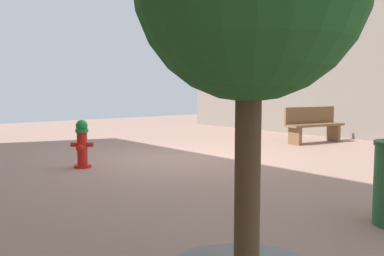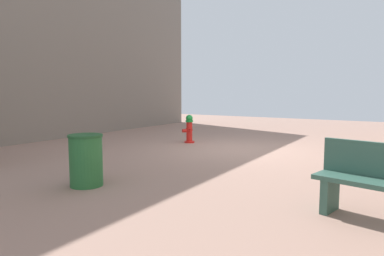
{
  "view_description": "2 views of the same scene",
  "coord_description": "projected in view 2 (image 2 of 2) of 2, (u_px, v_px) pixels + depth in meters",
  "views": [
    {
      "loc": [
        4.95,
        6.38,
        1.38
      ],
      "look_at": [
        0.51,
        1.08,
        0.74
      ],
      "focal_mm": 37.97,
      "sensor_mm": 36.0,
      "label": 1
    },
    {
      "loc": [
        -3.77,
        8.56,
        1.58
      ],
      "look_at": [
        0.55,
        1.52,
        0.7
      ],
      "focal_mm": 32.42,
      "sensor_mm": 36.0,
      "label": 2
    }
  ],
  "objects": [
    {
      "name": "ground_plane",
      "position": [
        238.0,
        150.0,
        9.38
      ],
      "size": [
        23.4,
        23.4,
        0.0
      ],
      "primitive_type": "plane",
      "color": "#9E7A6B"
    },
    {
      "name": "building_facade_right",
      "position": [
        0.0,
        13.0,
        9.98
      ],
      "size": [
        0.7,
        18.0,
        7.64
      ],
      "primitive_type": "cube",
      "color": "slate",
      "rests_on": "ground_plane"
    },
    {
      "name": "trash_bin",
      "position": [
        86.0,
        160.0,
        5.76
      ],
      "size": [
        0.57,
        0.57,
        0.86
      ],
      "color": "#266633",
      "rests_on": "ground_plane"
    },
    {
      "name": "fire_hydrant",
      "position": [
        189.0,
        129.0,
        10.63
      ],
      "size": [
        0.36,
        0.36,
        0.86
      ],
      "color": "red",
      "rests_on": "ground_plane"
    }
  ]
}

